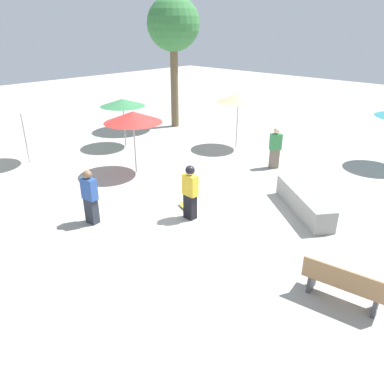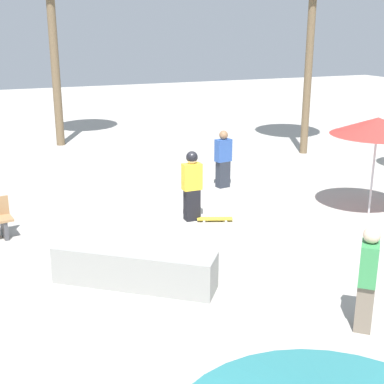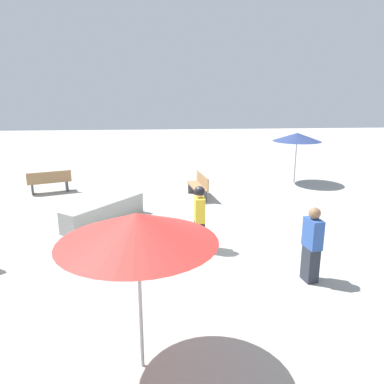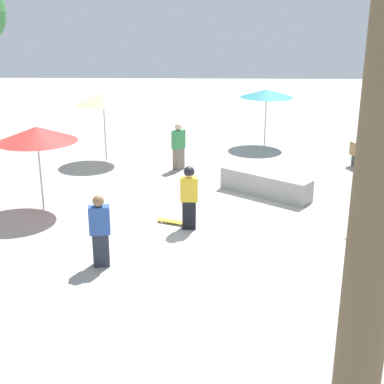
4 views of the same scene
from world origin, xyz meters
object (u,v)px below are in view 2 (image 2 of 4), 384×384
(skateboard, at_px, (215,219))
(concrete_ledge, at_px, (134,268))
(shade_umbrella_red, at_px, (378,126))
(bystander_watching, at_px, (367,279))
(bystander_far, at_px, (223,159))
(skater_main, at_px, (192,183))

(skateboard, bearing_deg, concrete_ledge, -116.76)
(shade_umbrella_red, bearing_deg, bystander_watching, -131.24)
(bystander_far, bearing_deg, skateboard, -128.38)
(bystander_far, bearing_deg, shade_umbrella_red, -65.02)
(shade_umbrella_red, height_order, bystander_watching, shade_umbrella_red)
(skater_main, xyz_separation_m, concrete_ledge, (-2.14, -2.59, -0.54))
(shade_umbrella_red, bearing_deg, bystander_far, 123.78)
(concrete_ledge, bearing_deg, bystander_watching, -44.28)
(skater_main, relative_size, bystander_far, 1.02)
(skateboard, bearing_deg, shade_umbrella_red, 6.75)
(bystander_far, bearing_deg, skater_main, -139.43)
(shade_umbrella_red, relative_size, bystander_watching, 1.44)
(bystander_watching, bearing_deg, shade_umbrella_red, 0.96)
(skater_main, xyz_separation_m, shade_umbrella_red, (4.00, -1.23, 1.22))
(concrete_ledge, bearing_deg, bystander_far, 49.98)
(skateboard, relative_size, concrete_ledge, 0.32)
(shade_umbrella_red, height_order, bystander_far, shade_umbrella_red)
(bystander_watching, bearing_deg, concrete_ledge, 87.93)
(concrete_ledge, xyz_separation_m, bystander_watching, (2.67, -2.60, 0.47))
(skater_main, distance_m, skateboard, 0.96)
(skateboard, xyz_separation_m, bystander_far, (1.35, 2.37, 0.72))
(skater_main, distance_m, concrete_ledge, 3.41)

